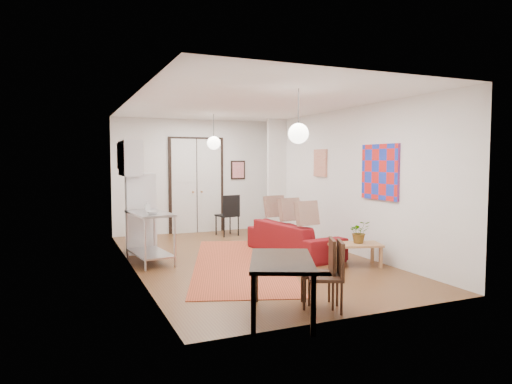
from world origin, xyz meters
name	(u,v)px	position (x,y,z in m)	size (l,w,h in m)	color
floor	(247,259)	(0.00, 0.00, 0.00)	(7.00, 7.00, 0.00)	brown
ceiling	(247,104)	(0.00, 0.00, 2.90)	(4.20, 7.00, 0.02)	white
wall_back	(196,176)	(0.00, 3.50, 1.45)	(4.20, 0.02, 2.90)	silver
wall_front	(359,195)	(0.00, -3.50, 1.45)	(4.20, 0.02, 2.90)	silver
wall_left	(132,185)	(-2.10, 0.00, 1.45)	(0.02, 7.00, 2.90)	silver
wall_right	(342,180)	(2.10, 0.00, 1.45)	(0.02, 7.00, 2.90)	silver
double_doors	(197,186)	(0.00, 3.46, 1.20)	(1.44, 0.06, 2.50)	silver
stub_partition	(277,176)	(1.85, 2.55, 1.45)	(0.50, 0.10, 2.90)	silver
wall_cabinet	(130,158)	(-1.92, 1.50, 1.90)	(0.35, 1.00, 0.70)	silver
painting_popart	(380,172)	(2.08, -1.25, 1.65)	(0.05, 1.00, 1.00)	red
painting_abstract	(320,163)	(2.08, 0.80, 1.80)	(0.05, 0.50, 0.60)	beige
poster_back	(238,170)	(1.15, 3.47, 1.60)	(0.40, 0.03, 0.50)	red
print_left	(119,156)	(-2.07, 2.00, 1.95)	(0.03, 0.44, 0.54)	#94603E
pendant_back	(214,143)	(0.00, 2.00, 2.25)	(0.30, 0.30, 0.80)	white
pendant_front	(298,133)	(0.00, -2.00, 2.25)	(0.30, 0.30, 0.80)	white
kilim_rug	(242,263)	(-0.24, -0.32, 0.01)	(1.66, 4.42, 0.01)	#AE462B
sofa	(294,238)	(1.01, 0.02, 0.32)	(2.20, 0.86, 0.64)	maroon
coffee_table	(354,246)	(1.50, -1.32, 0.35)	(1.02, 0.75, 0.40)	#AC7D51
potted_plant	(359,232)	(1.60, -1.32, 0.60)	(0.35, 0.31, 0.39)	#2C632F
kitchen_counter	(150,230)	(-1.75, 0.37, 0.60)	(0.75, 1.27, 0.92)	#AEB0B3
bowl	(153,213)	(-1.75, 0.07, 0.95)	(0.22, 0.22, 0.05)	silver
soap_bottle	(147,206)	(-1.75, 0.62, 1.02)	(0.09, 0.09, 0.19)	teal
fridge	(141,213)	(-1.75, 1.38, 0.80)	(0.57, 0.57, 1.60)	white
dining_table	(282,265)	(-0.84, -3.15, 0.62)	(1.18, 1.45, 0.70)	black
dining_chair_near	(314,266)	(-0.24, -2.88, 0.50)	(0.54, 0.64, 0.87)	#331C10
dining_chair_far	(322,269)	(-0.24, -3.06, 0.50)	(0.54, 0.64, 0.87)	#331C10
black_side_chair	(226,211)	(0.55, 2.77, 0.60)	(0.54, 0.54, 1.01)	black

